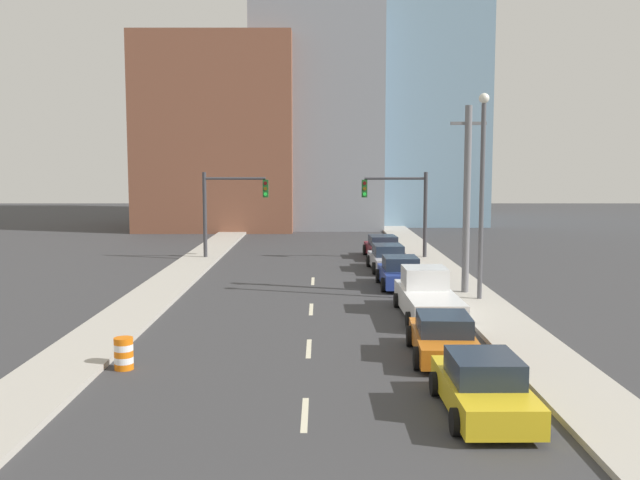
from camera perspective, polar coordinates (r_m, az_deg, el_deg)
name	(u,v)px	position (r m, az deg, el deg)	size (l,w,h in m)	color
sidewalk_left	(218,243)	(53.82, -8.19, -0.28)	(2.39, 88.77, 0.18)	#ADA89E
sidewalk_right	(409,243)	(53.72, 7.15, -0.27)	(2.39, 88.77, 0.18)	#ADA89E
lane_stripe_at_8m	(303,414)	(17.73, -1.35, -13.77)	(0.16, 2.40, 0.01)	beige
lane_stripe_at_14m	(307,348)	(23.63, -1.03, -8.67)	(0.16, 2.40, 0.01)	beige
lane_stripe_at_21m	(310,309)	(29.79, -0.84, -5.56)	(0.16, 2.40, 0.01)	beige
lane_stripe_at_28m	(311,281)	(36.80, -0.70, -3.31)	(0.16, 2.40, 0.01)	beige
building_brick_left	(220,136)	(69.69, -7.97, 8.24)	(14.00, 16.00, 17.34)	brown
building_office_center	(316,122)	(73.12, -0.35, 9.42)	(12.00, 20.00, 20.47)	gray
building_glass_right	(410,29)	(78.88, 7.19, 16.42)	(13.00, 20.00, 40.39)	#7A9EB7
traffic_signal_left	(223,203)	(45.05, -7.79, 2.95)	(4.12, 0.35, 5.51)	#38383D
traffic_signal_right	(404,203)	(44.98, 6.75, 2.96)	(4.12, 0.35, 5.51)	#38383D
utility_pole_right_mid	(465,199)	(32.97, 11.54, 3.22)	(1.60, 0.32, 8.63)	slate
traffic_barrel	(122,354)	(21.99, -15.56, -8.75)	(0.56, 0.56, 0.95)	orange
street_lamp	(480,184)	(31.42, 12.71, 4.42)	(0.44, 0.44, 9.01)	#4C4C51
sedan_yellow	(482,387)	(18.01, 12.81, -11.40)	(2.12, 4.47, 1.46)	gold
sedan_orange	(442,338)	(22.75, 9.73, -7.70)	(2.24, 4.47, 1.37)	orange
pickup_truck_white	(426,297)	(28.70, 8.45, -4.54)	(2.30, 6.07, 1.85)	silver
sedan_blue	(399,273)	(35.18, 6.31, -2.65)	(2.18, 4.42, 1.51)	navy
sedan_silver	(386,259)	(40.61, 5.32, -1.48)	(2.24, 4.84, 1.47)	#B2B2BC
sedan_maroon	(381,248)	(46.00, 4.91, -0.60)	(2.38, 4.78, 1.43)	maroon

